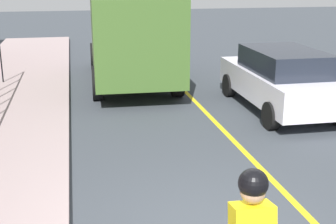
{
  "coord_description": "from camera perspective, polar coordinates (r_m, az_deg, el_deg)",
  "views": [
    {
      "loc": [
        -5.15,
        1.6,
        3.39
      ],
      "look_at": [
        2.62,
        0.0,
        1.0
      ],
      "focal_mm": 49.39,
      "sensor_mm": 36.0,
      "label": 1
    }
  ],
  "objects": [
    {
      "name": "box_truck_background",
      "position": [
        14.63,
        -4.59,
        9.48
      ],
      "size": [
        6.78,
        2.72,
        2.78
      ],
      "rotation": [
        0.0,
        0.0,
        -0.03
      ],
      "color": "#3E6027",
      "rests_on": "ground"
    },
    {
      "name": "patrol_sedan",
      "position": [
        12.12,
        13.79,
        4.05
      ],
      "size": [
        4.42,
        1.95,
        1.58
      ],
      "rotation": [
        0.0,
        0.0,
        -0.01
      ],
      "color": "white",
      "rests_on": "ground"
    }
  ]
}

